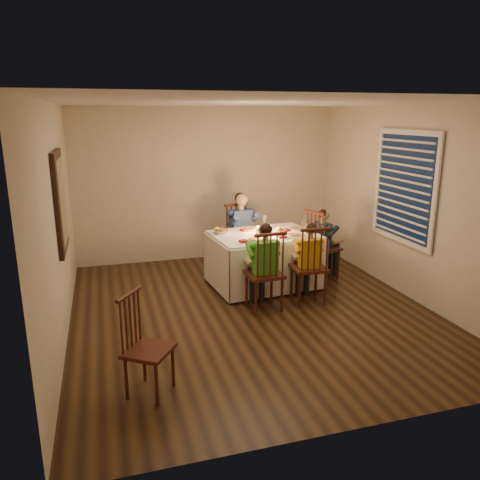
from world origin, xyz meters
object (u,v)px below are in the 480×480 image
object	(u,v)px
chair_end	(322,277)
child_yellow	(307,301)
chair_extra	(151,392)
child_teal	(322,277)
chair_near_left	(264,309)
serving_bowl	(221,232)
child_green	(264,309)
chair_adult	(242,269)
adult	(242,269)
dining_table	(264,249)
chair_near_right	(307,301)

from	to	relation	value
chair_end	child_yellow	world-z (taller)	child_yellow
chair_extra	child_teal	bearing A→B (deg)	-15.44
chair_near_left	serving_bowl	size ratio (longest dim) A/B	4.91
serving_bowl	chair_end	bearing A→B (deg)	-4.49
chair_extra	child_green	xyz separation A→B (m)	(1.62, 1.51, 0.00)
chair_end	chair_near_left	bearing A→B (deg)	109.84
chair_adult	child_yellow	xyz separation A→B (m)	(0.47, -1.56, 0.00)
chair_adult	adult	xyz separation A→B (m)	(0.00, 0.00, 0.00)
child_teal	child_green	bearing A→B (deg)	109.84
chair_adult	child_yellow	distance (m)	1.63
adult	chair_end	bearing A→B (deg)	-46.56
dining_table	chair_near_right	xyz separation A→B (m)	(0.37, -0.76, -0.56)
child_yellow	child_teal	bearing A→B (deg)	-122.46
chair_end	serving_bowl	distance (m)	1.78
dining_table	chair_near_right	size ratio (longest dim) A/B	1.50
child_green	serving_bowl	size ratio (longest dim) A/B	5.29
child_yellow	serving_bowl	world-z (taller)	serving_bowl
chair_near_right	adult	world-z (taller)	adult
dining_table	adult	size ratio (longest dim) A/B	1.27
chair_adult	chair_near_right	world-z (taller)	same
chair_near_left	chair_end	bearing A→B (deg)	-147.72
chair_end	adult	world-z (taller)	adult
chair_near_right	serving_bowl	distance (m)	1.58
serving_bowl	child_green	bearing A→B (deg)	-73.72
chair_adult	child_green	xyz separation A→B (m)	(-0.19, -1.64, 0.00)
chair_end	child_teal	world-z (taller)	child_teal
child_teal	adult	bearing A→B (deg)	40.54
chair_near_left	child_yellow	bearing A→B (deg)	-176.17
chair_end	adult	size ratio (longest dim) A/B	0.85
chair_extra	child_teal	xyz separation A→B (m)	(2.90, 2.42, 0.00)
chair_end	child_teal	size ratio (longest dim) A/B	0.99
child_yellow	chair_near_left	bearing A→B (deg)	11.31
chair_near_right	chair_extra	world-z (taller)	chair_near_right
chair_near_right	serving_bowl	bearing A→B (deg)	-40.48
chair_near_left	serving_bowl	world-z (taller)	serving_bowl
dining_table	chair_near_left	distance (m)	1.05
dining_table	serving_bowl	size ratio (longest dim) A/B	7.36
child_yellow	serving_bowl	size ratio (longest dim) A/B	5.02
chair_near_right	child_green	distance (m)	0.66
dining_table	chair_adult	distance (m)	0.99
adult	child_yellow	world-z (taller)	adult
chair_end	adult	bearing A→B (deg)	40.54
serving_bowl	chair_extra	bearing A→B (deg)	-117.42
dining_table	child_green	world-z (taller)	dining_table
chair_near_right	adult	size ratio (longest dim) A/B	0.85
adult	serving_bowl	world-z (taller)	serving_bowl
serving_bowl	dining_table	bearing A→B (deg)	-18.35
child_teal	chair_near_left	bearing A→B (deg)	109.84
child_green	child_yellow	xyz separation A→B (m)	(0.66, 0.08, 0.00)
adult	dining_table	bearing A→B (deg)	-95.58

